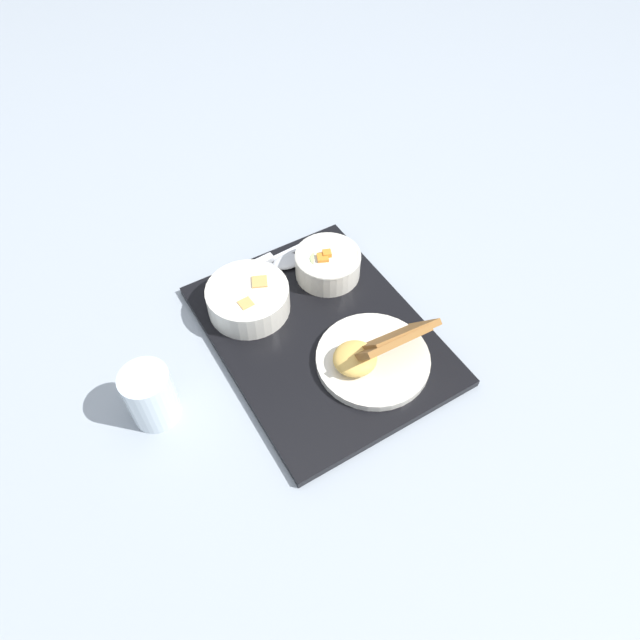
# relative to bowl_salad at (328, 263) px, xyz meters

# --- Properties ---
(ground_plane) EXTENTS (4.00, 4.00, 0.00)m
(ground_plane) POSITION_rel_bowl_salad_xyz_m (0.11, -0.07, -0.04)
(ground_plane) COLOR #99A3AD
(serving_tray) EXTENTS (0.45, 0.36, 0.01)m
(serving_tray) POSITION_rel_bowl_salad_xyz_m (0.11, -0.07, -0.03)
(serving_tray) COLOR black
(serving_tray) RESTS_ON ground_plane
(bowl_salad) EXTENTS (0.12, 0.12, 0.06)m
(bowl_salad) POSITION_rel_bowl_salad_xyz_m (0.00, 0.00, 0.00)
(bowl_salad) COLOR silver
(bowl_salad) RESTS_ON serving_tray
(bowl_soup) EXTENTS (0.14, 0.14, 0.05)m
(bowl_soup) POSITION_rel_bowl_salad_xyz_m (0.01, -0.16, -0.00)
(bowl_soup) COLOR silver
(bowl_soup) RESTS_ON serving_tray
(plate_main) EXTENTS (0.18, 0.18, 0.09)m
(plate_main) POSITION_rel_bowl_salad_xyz_m (0.20, -0.02, -0.01)
(plate_main) COLOR silver
(plate_main) RESTS_ON serving_tray
(knife) EXTENTS (0.04, 0.17, 0.01)m
(knife) POSITION_rel_bowl_salad_xyz_m (-0.07, -0.09, -0.02)
(knife) COLOR silver
(knife) RESTS_ON serving_tray
(spoon) EXTENTS (0.04, 0.16, 0.01)m
(spoon) POSITION_rel_bowl_salad_xyz_m (-0.05, -0.08, -0.02)
(spoon) COLOR silver
(spoon) RESTS_ON serving_tray
(glass_water) EXTENTS (0.07, 0.07, 0.10)m
(glass_water) POSITION_rel_bowl_salad_xyz_m (0.13, -0.35, 0.00)
(glass_water) COLOR silver
(glass_water) RESTS_ON ground_plane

